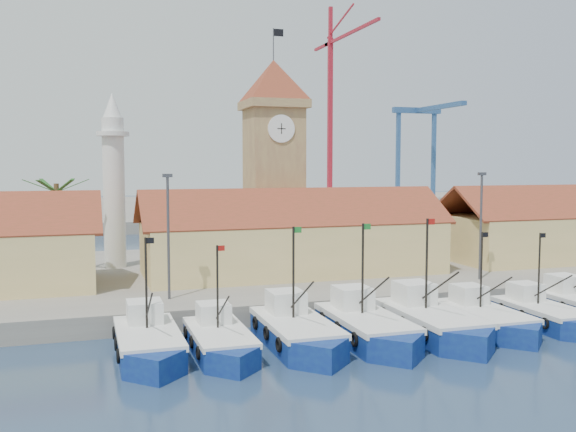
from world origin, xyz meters
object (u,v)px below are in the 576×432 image
object	(u,v)px
boat_0	(149,345)
clock_tower	(274,156)
boat_4	(433,325)
minaret	(114,180)

from	to	relation	value
boat_0	clock_tower	size ratio (longest dim) A/B	0.43
clock_tower	boat_4	bearing A→B (deg)	-81.38
boat_0	minaret	world-z (taller)	minaret
minaret	boat_4	bearing A→B (deg)	-54.47
boat_0	boat_4	xyz separation A→B (m)	(17.99, -1.11, 0.08)
boat_4	minaret	xyz separation A→B (m)	(-18.66, 26.12, 8.89)
boat_0	clock_tower	world-z (taller)	clock_tower
clock_tower	minaret	bearing A→B (deg)	172.39
boat_4	minaret	world-z (taller)	minaret
boat_0	boat_4	distance (m)	18.02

